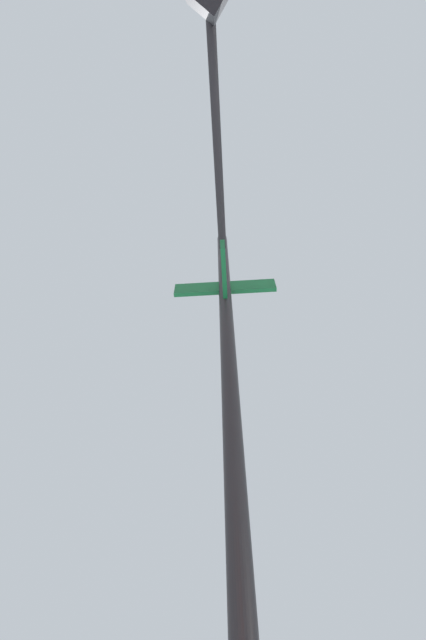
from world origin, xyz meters
The scene contains 1 object.
traffic_signal_near centered at (-6.20, -6.41, 4.37)m, with size 2.02×2.51×6.21m.
Camera 1 is at (-5.71, -5.78, 1.46)m, focal length 21.91 mm.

